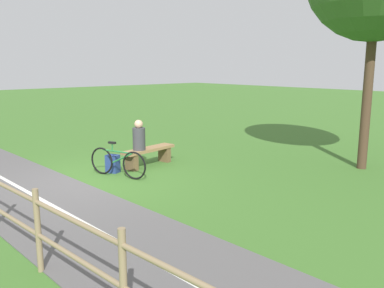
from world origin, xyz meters
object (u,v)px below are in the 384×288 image
(bench, at_px, (149,154))
(backpack, at_px, (113,164))
(person_seated, at_px, (139,137))
(bicycle, at_px, (118,162))

(bench, xyz_separation_m, backpack, (1.12, -0.04, -0.11))
(bench, height_order, backpack, bench)
(bench, bearing_deg, backpack, -10.81)
(person_seated, bearing_deg, backpack, -15.69)
(backpack, bearing_deg, person_seated, 173.28)
(person_seated, distance_m, bicycle, 1.08)
(backpack, bearing_deg, bicycle, 74.04)
(bench, distance_m, person_seated, 0.62)
(bicycle, distance_m, backpack, 0.48)
(bicycle, relative_size, backpack, 3.53)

